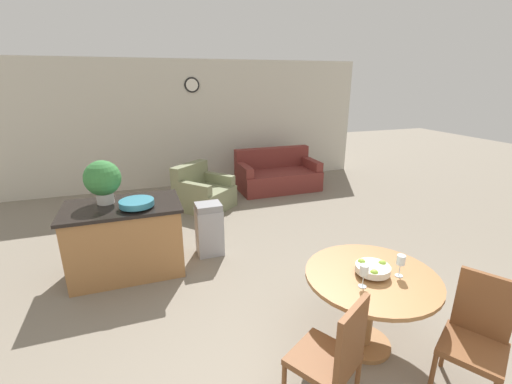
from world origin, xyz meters
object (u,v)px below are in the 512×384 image
at_px(dining_table, 370,291).
at_px(armchair, 203,193).
at_px(wine_glass_left, 364,271).
at_px(trash_bin, 209,229).
at_px(dining_chair_near_right, 477,333).
at_px(dining_chair_near_left, 334,355).
at_px(kitchen_island, 126,239).
at_px(teal_bowl, 137,203).
at_px(fruit_bowl, 373,269).
at_px(potted_plant, 103,180).
at_px(wine_glass_right, 401,261).
at_px(couch, 277,176).

bearing_deg(dining_table, armchair, 99.99).
bearing_deg(wine_glass_left, trash_bin, 108.57).
bearing_deg(dining_chair_near_right, dining_chair_near_left, 50.71).
height_order(dining_chair_near_left, kitchen_island, dining_chair_near_left).
bearing_deg(armchair, wine_glass_left, -123.42).
bearing_deg(dining_chair_near_right, kitchen_island, 12.08).
bearing_deg(teal_bowl, dining_chair_near_left, -63.21).
height_order(dining_chair_near_right, teal_bowl, teal_bowl).
relative_size(dining_chair_near_left, kitchen_island, 0.71).
relative_size(dining_chair_near_left, fruit_bowl, 3.34).
distance_m(dining_chair_near_right, wine_glass_left, 0.91).
xyz_separation_m(potted_plant, trash_bin, (1.23, -0.01, -0.82)).
bearing_deg(wine_glass_left, dining_chair_near_left, -142.50).
distance_m(kitchen_island, teal_bowl, 0.55).
bearing_deg(teal_bowl, armchair, 61.04).
relative_size(dining_table, armchair, 0.93).
height_order(trash_bin, armchair, armchair).
distance_m(dining_chair_near_right, kitchen_island, 3.65).
bearing_deg(dining_table, wine_glass_right, -24.44).
bearing_deg(fruit_bowl, armchair, 99.99).
xyz_separation_m(wine_glass_left, wine_glass_right, (0.38, 0.03, 0.00)).
xyz_separation_m(dining_table, dining_chair_near_left, (-0.64, -0.47, -0.05)).
height_order(dining_chair_near_left, couch, dining_chair_near_left).
relative_size(wine_glass_left, teal_bowl, 0.50).
xyz_separation_m(dining_chair_near_right, armchair, (-1.17, 4.59, -0.24)).
xyz_separation_m(dining_chair_near_right, teal_bowl, (-2.30, 2.53, 0.43)).
distance_m(fruit_bowl, couch, 4.72).
bearing_deg(fruit_bowl, dining_table, -90.73).
distance_m(dining_table, wine_glass_right, 0.38).
bearing_deg(armchair, dining_chair_near_right, -116.35).
bearing_deg(trash_bin, fruit_bowl, -66.30).
height_order(wine_glass_left, kitchen_island, wine_glass_left).
bearing_deg(dining_chair_near_left, teal_bowl, 86.23).
bearing_deg(dining_table, dining_chair_near_left, -143.72).
height_order(dining_table, armchair, armchair).
bearing_deg(armchair, trash_bin, -138.79).
distance_m(fruit_bowl, wine_glass_left, 0.23).
bearing_deg(wine_glass_right, dining_chair_near_left, -155.66).
bearing_deg(fruit_bowl, wine_glass_right, -24.68).
bearing_deg(kitchen_island, couch, 39.57).
bearing_deg(kitchen_island, dining_table, -45.59).
distance_m(dining_chair_near_right, potted_plant, 3.93).
xyz_separation_m(potted_plant, armchair, (1.49, 1.77, -0.90)).
height_order(dining_table, dining_chair_near_left, dining_chair_near_left).
bearing_deg(dining_chair_near_left, couch, 40.86).
bearing_deg(trash_bin, teal_bowl, -162.57).
distance_m(dining_chair_near_left, potted_plant, 3.13).
bearing_deg(trash_bin, armchair, 81.81).
bearing_deg(couch, dining_table, -102.87).
bearing_deg(couch, dining_chair_near_right, -96.28).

